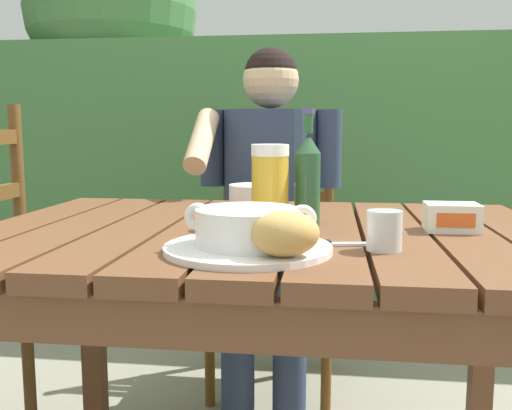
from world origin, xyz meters
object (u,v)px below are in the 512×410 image
chair_near_diner (274,267)px  butter_tub (452,217)px  water_glass_small (384,231)px  beer_bottle (307,177)px  table_knife (329,244)px  beer_glass (270,186)px  person_eating (268,200)px  serving_plate (250,248)px  soup_bowl (250,226)px  diner_bowl (256,195)px  bread_roll (285,234)px

chair_near_diner → butter_tub: (0.46, -0.87, 0.34)m
water_glass_small → butter_tub: bearing=53.2°
beer_bottle → table_knife: bearing=-77.4°
beer_glass → table_knife: beer_glass is taller
person_eating → serving_plate: 0.94m
person_eating → butter_tub: 0.83m
beer_bottle → water_glass_small: (0.15, -0.25, -0.07)m
beer_glass → beer_bottle: bearing=22.6°
soup_bowl → beer_glass: (0.01, 0.26, 0.05)m
table_knife → diner_bowl: 0.56m
person_eating → butter_tub: bearing=-55.6°
butter_tub → diner_bowl: size_ratio=0.73×
bread_roll → beer_bottle: bearing=87.0°
serving_plate → diner_bowl: bearing=96.3°
soup_bowl → butter_tub: bearing=32.7°
soup_bowl → bread_roll: (0.07, -0.08, 0.00)m
soup_bowl → bread_roll: bread_roll is taller
soup_bowl → diner_bowl: (-0.06, 0.59, -0.02)m
serving_plate → table_knife: size_ratio=1.74×
serving_plate → table_knife: serving_plate is taller
person_eating → table_knife: (0.21, -0.87, 0.03)m
water_glass_small → chair_near_diner: bearing=105.5°
chair_near_diner → beer_bottle: beer_bottle is taller
diner_bowl → beer_bottle: bearing=-62.4°
chair_near_diner → diner_bowl: 0.64m
person_eating → water_glass_small: 0.95m
serving_plate → water_glass_small: (0.24, 0.04, 0.03)m
soup_bowl → water_glass_small: size_ratio=3.27×
person_eating → beer_glass: person_eating is taller
person_eating → serving_plate: person_eating is taller
chair_near_diner → water_glass_small: bearing=-74.5°
water_glass_small → person_eating: bearing=108.8°
water_glass_small → butter_tub: 0.27m
beer_glass → butter_tub: 0.39m
beer_glass → beer_bottle: (0.08, 0.03, 0.02)m
serving_plate → bread_roll: bearing=-49.4°
serving_plate → table_knife: 0.16m
person_eating → diner_bowl: 0.35m
bread_roll → butter_tub: bread_roll is taller
beer_bottle → water_glass_small: bearing=-59.7°
serving_plate → bread_roll: (0.07, -0.08, 0.04)m
diner_bowl → table_knife: bearing=-68.5°
soup_bowl → beer_bottle: beer_bottle is taller
soup_bowl → table_knife: size_ratio=1.37×
soup_bowl → beer_bottle: 0.31m
serving_plate → water_glass_small: bearing=10.0°
person_eating → beer_bottle: bearing=-76.2°
bread_roll → beer_glass: bearing=100.1°
chair_near_diner → serving_plate: 1.17m
serving_plate → water_glass_small: 0.24m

